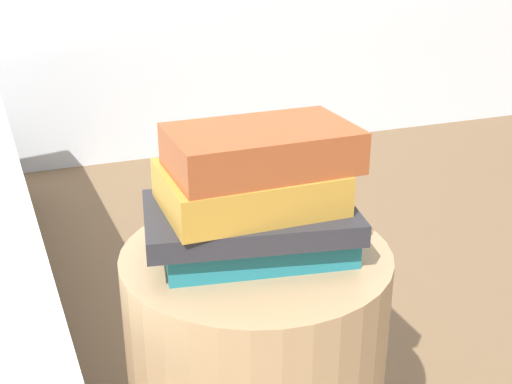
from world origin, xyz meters
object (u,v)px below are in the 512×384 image
Objects in this scene: book_teal at (259,239)px; book_rust at (262,148)px; book_charcoal at (250,217)px; book_ochre at (250,187)px.

book_teal is 1.06× the size of book_rust.
book_charcoal is 1.23× the size of book_ochre.
book_teal is at bearing 112.06° from book_rust.
book_rust reaches higher than book_teal.
book_rust is at bearing -18.39° from book_ochre.
book_ochre is 0.95× the size of book_rust.
book_teal is 1.11× the size of book_ochre.
book_ochre is (-0.01, 0.00, 0.08)m from book_teal.
book_ochre is 0.06m from book_rust.
book_teal is at bearing 16.90° from book_charcoal.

